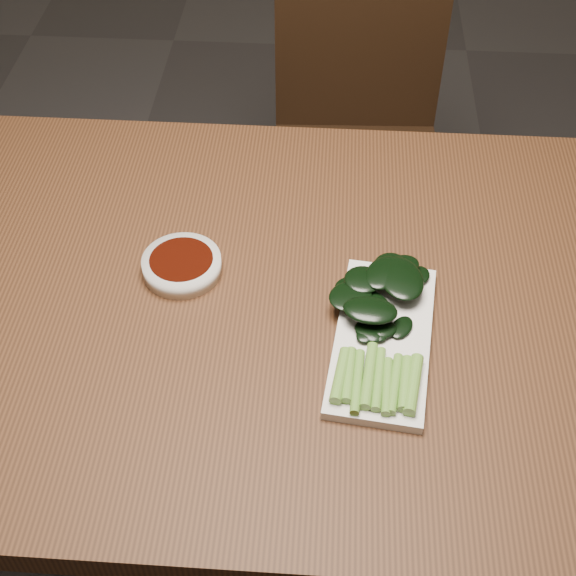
{
  "coord_description": "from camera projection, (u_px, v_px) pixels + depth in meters",
  "views": [
    {
      "loc": [
        0.07,
        -0.76,
        1.57
      ],
      "look_at": [
        0.02,
        0.0,
        0.76
      ],
      "focal_mm": 50.0,
      "sensor_mm": 36.0,
      "label": 1
    }
  ],
  "objects": [
    {
      "name": "serving_plate",
      "position": [
        383.0,
        339.0,
        1.05
      ],
      "size": [
        0.15,
        0.28,
        0.01
      ],
      "rotation": [
        0.0,
        0.0,
        -0.12
      ],
      "color": "silver",
      "rests_on": "table"
    },
    {
      "name": "chair_far",
      "position": [
        357.0,
        135.0,
        1.82
      ],
      "size": [
        0.39,
        0.39,
        0.89
      ],
      "rotation": [
        0.0,
        0.0,
        0.05
      ],
      "color": "black",
      "rests_on": "ground"
    },
    {
      "name": "table",
      "position": [
        277.0,
        328.0,
        1.17
      ],
      "size": [
        1.4,
        0.8,
        0.75
      ],
      "color": "#442513",
      "rests_on": "ground"
    },
    {
      "name": "gai_lan",
      "position": [
        381.0,
        312.0,
        1.06
      ],
      "size": [
        0.16,
        0.28,
        0.03
      ],
      "color": "#659A35",
      "rests_on": "serving_plate"
    },
    {
      "name": "sauce_bowl",
      "position": [
        182.0,
        265.0,
        1.14
      ],
      "size": [
        0.11,
        0.11,
        0.03
      ],
      "color": "silver",
      "rests_on": "table"
    },
    {
      "name": "ground",
      "position": [
        280.0,
        541.0,
        1.66
      ],
      "size": [
        6.0,
        6.0,
        0.0
      ],
      "primitive_type": "plane",
      "color": "#302D2D",
      "rests_on": "ground"
    }
  ]
}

